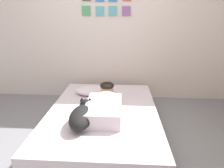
# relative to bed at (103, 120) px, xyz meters

# --- Properties ---
(ground_plane) EXTENTS (12.77, 12.77, 0.00)m
(ground_plane) POSITION_rel_bed_xyz_m (-0.04, -0.48, -0.16)
(ground_plane) COLOR gray
(back_wall) EXTENTS (4.39, 0.12, 2.50)m
(back_wall) POSITION_rel_bed_xyz_m (-0.04, 1.21, 1.10)
(back_wall) COLOR silver
(back_wall) RESTS_ON ground
(bed) EXTENTS (1.44, 1.98, 0.32)m
(bed) POSITION_rel_bed_xyz_m (0.00, 0.00, 0.00)
(bed) COLOR #726051
(bed) RESTS_ON ground
(pillow) EXTENTS (0.52, 0.32, 0.11)m
(pillow) POSITION_rel_bed_xyz_m (-0.22, 0.51, 0.22)
(pillow) COLOR silver
(pillow) RESTS_ON bed
(person_lying) EXTENTS (0.43, 0.92, 0.27)m
(person_lying) POSITION_rel_bed_xyz_m (0.03, -0.05, 0.27)
(person_lying) COLOR silver
(person_lying) RESTS_ON bed
(dog) EXTENTS (0.26, 0.57, 0.21)m
(dog) POSITION_rel_bed_xyz_m (-0.20, -0.36, 0.26)
(dog) COLOR black
(dog) RESTS_ON bed
(coffee_cup) EXTENTS (0.12, 0.09, 0.07)m
(coffee_cup) POSITION_rel_bed_xyz_m (0.07, 0.38, 0.20)
(coffee_cup) COLOR white
(coffee_cup) RESTS_ON bed
(cell_phone) EXTENTS (0.07, 0.14, 0.01)m
(cell_phone) POSITION_rel_bed_xyz_m (-0.28, -0.06, 0.16)
(cell_phone) COLOR black
(cell_phone) RESTS_ON bed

